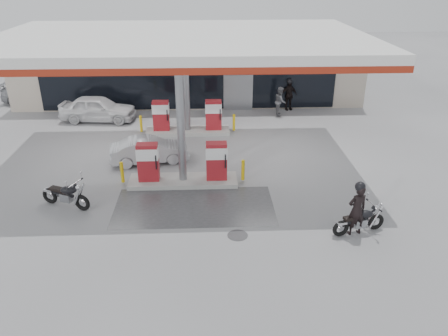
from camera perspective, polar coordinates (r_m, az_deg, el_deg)
The scene contains 15 objects.
ground at distance 16.64m, azimuth -5.62°, elevation -5.06°, with size 90.00×90.00×0.00m, color gray.
wet_patch at distance 16.62m, azimuth -3.89°, elevation -5.04°, with size 6.00×3.00×0.00m, color #4C4C4F.
drain_cover at distance 14.95m, azimuth 1.79°, elevation -8.78°, with size 0.70×0.70×0.01m, color #38383A.
store_building at distance 30.96m, azimuth -4.37°, elevation 13.32°, with size 22.00×8.22×4.00m.
canopy at distance 19.62m, azimuth -5.58°, elevation 16.06°, with size 16.00×10.02×5.51m.
pump_island_near at distance 18.08m, azimuth -5.42°, elevation 0.08°, with size 5.14×1.30×1.78m.
pump_island_far at distance 23.65m, azimuth -4.79°, elevation 6.27°, with size 5.14×1.30×1.78m.
main_motorcycle at distance 15.55m, azimuth 17.32°, elevation -6.63°, with size 1.94×0.82×1.01m.
biker_main at distance 15.21m, azimuth 16.95°, elevation -5.26°, with size 0.67×0.44×1.85m, color black.
parked_motorcycle at distance 17.36m, azimuth -19.93°, elevation -3.40°, with size 2.02×1.16×1.10m.
sedan_white at distance 26.46m, azimuth -16.15°, elevation 7.48°, with size 1.74×4.32×1.47m, color silver.
attendant at distance 26.62m, azimuth 7.37°, elevation 8.66°, with size 0.83×0.65×1.72m, color #5E5E63.
hatchback_silver at distance 20.29m, azimuth -9.70°, elevation 2.32°, with size 1.24×3.55×1.17m, color #AAADB3.
parked_car_left at distance 31.38m, azimuth -23.20°, elevation 8.99°, with size 1.83×4.49×1.30m, color gray.
biker_walking at distance 27.67m, azimuth 8.45°, elevation 9.37°, with size 1.08×0.45×1.85m, color black.
Camera 1 is at (1.01, -14.35, 8.36)m, focal length 35.00 mm.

